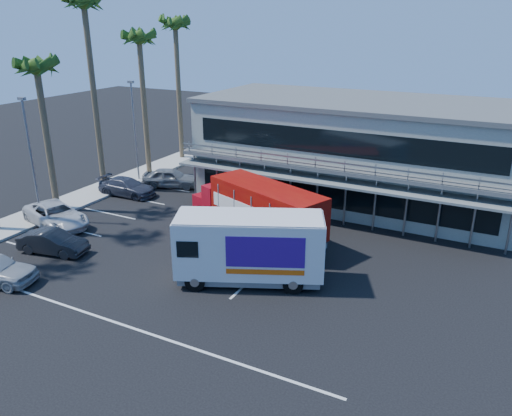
% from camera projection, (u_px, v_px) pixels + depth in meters
% --- Properties ---
extents(ground, '(120.00, 120.00, 0.00)m').
position_uv_depth(ground, '(216.00, 272.00, 26.29)').
color(ground, black).
rests_on(ground, ground).
extents(building, '(22.40, 12.00, 7.30)m').
position_uv_depth(building, '(357.00, 150.00, 36.17)').
color(building, gray).
rests_on(building, ground).
extents(curb_strip, '(3.00, 32.00, 0.16)m').
position_uv_depth(curb_strip, '(88.00, 195.00, 37.65)').
color(curb_strip, '#A5A399').
rests_on(curb_strip, ground).
extents(palm_c, '(2.80, 2.80, 10.75)m').
position_uv_depth(palm_c, '(37.00, 75.00, 31.90)').
color(palm_c, brown).
rests_on(palm_c, ground).
extents(palm_d, '(2.80, 2.80, 14.75)m').
position_uv_depth(palm_d, '(85.00, 15.00, 34.93)').
color(palm_d, brown).
rests_on(palm_d, ground).
extents(palm_e, '(2.80, 2.80, 12.25)m').
position_uv_depth(palm_e, '(140.00, 46.00, 39.67)').
color(palm_e, brown).
rests_on(palm_e, ground).
extents(palm_f, '(2.80, 2.80, 13.25)m').
position_uv_depth(palm_f, '(176.00, 33.00, 44.11)').
color(palm_f, brown).
rests_on(palm_f, ground).
extents(light_pole_near, '(0.50, 0.25, 8.09)m').
position_uv_depth(light_pole_near, '(31.00, 154.00, 31.59)').
color(light_pole_near, gray).
rests_on(light_pole_near, ground).
extents(light_pole_far, '(0.50, 0.25, 8.09)m').
position_uv_depth(light_pole_far, '(135.00, 127.00, 39.93)').
color(light_pole_far, gray).
rests_on(light_pole_far, ground).
extents(red_truck, '(10.25, 5.85, 3.40)m').
position_uv_depth(red_truck, '(259.00, 208.00, 30.06)').
color(red_truck, '#A10D19').
rests_on(red_truck, ground).
extents(white_van, '(7.67, 5.25, 3.56)m').
position_uv_depth(white_van, '(249.00, 247.00, 24.77)').
color(white_van, silver).
rests_on(white_van, ground).
extents(parked_car_b, '(4.18, 2.15, 1.31)m').
position_uv_depth(parked_car_b, '(53.00, 242.00, 28.30)').
color(parked_car_b, black).
rests_on(parked_car_b, ground).
extents(parked_car_c, '(5.82, 3.93, 1.48)m').
position_uv_depth(parked_car_c, '(56.00, 215.00, 32.02)').
color(parked_car_c, silver).
rests_on(parked_car_c, ground).
extents(parked_car_d, '(4.67, 2.08, 1.33)m').
position_uv_depth(parked_car_d, '(127.00, 187.00, 37.71)').
color(parked_car_d, '#313442').
rests_on(parked_car_d, ground).
extents(parked_car_e, '(4.81, 3.27, 1.52)m').
position_uv_depth(parked_car_e, '(171.00, 178.00, 39.61)').
color(parked_car_e, slate).
rests_on(parked_car_e, ground).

